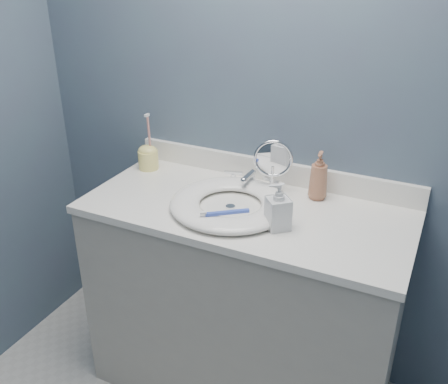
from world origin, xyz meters
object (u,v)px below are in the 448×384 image
Objects in this scene: soap_bottle_clear at (278,206)px; soap_bottle_amber at (319,176)px; makeup_mirror at (273,165)px; toothbrush_holder at (148,156)px.

soap_bottle_amber is at bearing 126.24° from soap_bottle_clear.
makeup_mirror is 0.18m from soap_bottle_amber.
toothbrush_holder is at bearing 161.55° from makeup_mirror.
makeup_mirror is at bearing -0.24° from toothbrush_holder.
soap_bottle_amber is at bearing 3.00° from toothbrush_holder.
makeup_mirror is 0.58m from toothbrush_holder.
makeup_mirror is 1.18× the size of soap_bottle_amber.
soap_bottle_clear is at bearing -19.42° from toothbrush_holder.
soap_bottle_clear is (0.11, -0.24, -0.04)m from makeup_mirror.
toothbrush_holder is (-0.69, 0.24, -0.03)m from soap_bottle_clear.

